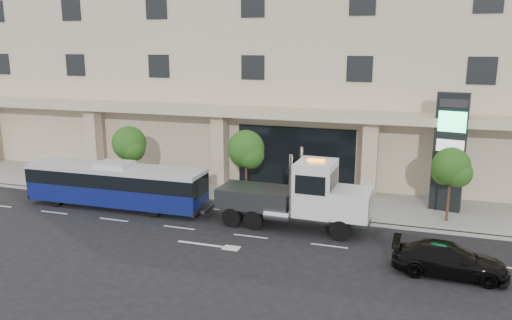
{
  "coord_description": "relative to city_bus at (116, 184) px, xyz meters",
  "views": [
    {
      "loc": [
        7.57,
        -23.96,
        9.41
      ],
      "look_at": [
        -0.85,
        2.0,
        3.14
      ],
      "focal_mm": 35.0,
      "sensor_mm": 36.0,
      "label": 1
    }
  ],
  "objects": [
    {
      "name": "tree_mid",
      "position": [
        7.12,
        3.08,
        1.85
      ],
      "size": [
        2.28,
        2.2,
        4.38
      ],
      "color": "#422B19",
      "rests_on": "sidewalk"
    },
    {
      "name": "tree_right",
      "position": [
        18.62,
        3.08,
        1.62
      ],
      "size": [
        2.1,
        2.0,
        4.04
      ],
      "color": "#422B19",
      "rests_on": "sidewalk"
    },
    {
      "name": "convention_center",
      "position": [
        9.09,
        14.92,
        8.56
      ],
      "size": [
        60.0,
        17.6,
        20.0
      ],
      "color": "#C5B294",
      "rests_on": "ground"
    },
    {
      "name": "curb",
      "position": [
        9.09,
        1.49,
        -1.34
      ],
      "size": [
        120.0,
        0.3,
        0.15
      ],
      "primitive_type": "cube",
      "color": "gray",
      "rests_on": "ground"
    },
    {
      "name": "city_bus",
      "position": [
        0.0,
        0.0,
        0.0
      ],
      "size": [
        11.0,
        2.47,
        2.78
      ],
      "rotation": [
        0.0,
        0.0,
        0.01
      ],
      "color": "black",
      "rests_on": "ground"
    },
    {
      "name": "tow_truck",
      "position": [
        11.17,
        -0.09,
        0.3
      ],
      "size": [
        9.15,
        2.51,
        4.16
      ],
      "rotation": [
        0.0,
        0.0,
        -0.03
      ],
      "color": "#2D3033",
      "rests_on": "ground"
    },
    {
      "name": "tree_left",
      "position": [
        -0.88,
        3.08,
        1.7
      ],
      "size": [
        2.27,
        2.2,
        4.22
      ],
      "color": "#422B19",
      "rests_on": "sidewalk"
    },
    {
      "name": "sidewalk",
      "position": [
        9.09,
        4.49,
        -1.34
      ],
      "size": [
        120.0,
        6.0,
        0.15
      ],
      "primitive_type": "cube",
      "color": "gray",
      "rests_on": "ground"
    },
    {
      "name": "black_sedan",
      "position": [
        18.39,
        -3.52,
        -0.74
      ],
      "size": [
        4.71,
        2.01,
        1.35
      ],
      "primitive_type": "imported",
      "rotation": [
        0.0,
        0.0,
        1.55
      ],
      "color": "black",
      "rests_on": "ground"
    },
    {
      "name": "ground",
      "position": [
        9.09,
        -0.51,
        -1.41
      ],
      "size": [
        120.0,
        120.0,
        0.0
      ],
      "primitive_type": "plane",
      "color": "black",
      "rests_on": "ground"
    },
    {
      "name": "signage_pylon",
      "position": [
        18.56,
        5.02,
        2.16
      ],
      "size": [
        1.77,
        0.95,
        6.76
      ],
      "rotation": [
        0.0,
        0.0,
        -0.21
      ],
      "color": "black",
      "rests_on": "sidewalk"
    }
  ]
}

